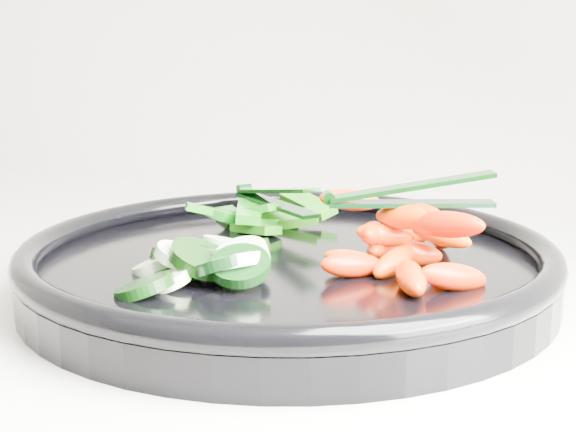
% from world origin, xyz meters
% --- Properties ---
extents(veggie_tray, '(0.41, 0.41, 0.04)m').
position_xyz_m(veggie_tray, '(0.30, 1.66, 0.95)').
color(veggie_tray, black).
rests_on(veggie_tray, counter).
extents(cucumber_pile, '(0.11, 0.13, 0.04)m').
position_xyz_m(cucumber_pile, '(0.27, 1.60, 0.96)').
color(cucumber_pile, black).
rests_on(cucumber_pile, veggie_tray).
extents(carrot_pile, '(0.14, 0.15, 0.06)m').
position_xyz_m(carrot_pile, '(0.38, 1.67, 0.97)').
color(carrot_pile, '#DF3900').
rests_on(carrot_pile, veggie_tray).
extents(pepper_pile, '(0.11, 0.11, 0.03)m').
position_xyz_m(pepper_pile, '(0.23, 1.74, 0.96)').
color(pepper_pile, '#0C6309').
rests_on(pepper_pile, veggie_tray).
extents(tong_carrot, '(0.11, 0.06, 0.02)m').
position_xyz_m(tong_carrot, '(0.38, 1.67, 1.00)').
color(tong_carrot, black).
rests_on(tong_carrot, carrot_pile).
extents(tong_pepper, '(0.10, 0.08, 0.02)m').
position_xyz_m(tong_pepper, '(0.25, 1.74, 0.98)').
color(tong_pepper, black).
rests_on(tong_pepper, pepper_pile).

